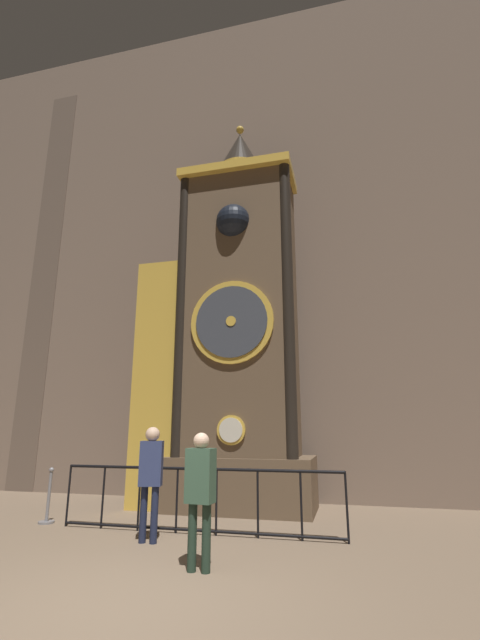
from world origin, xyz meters
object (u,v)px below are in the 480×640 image
at_px(clock_tower, 226,331).
at_px(stanchion_post, 48,505).
at_px(visitor_near, 151,471).
at_px(visitor_far, 200,486).

relative_size(clock_tower, stanchion_post, 9.73).
bearing_deg(visitor_near, visitor_far, -57.14).
height_order(visitor_near, visitor_far, visitor_near).
xyz_separation_m(visitor_far, stanchion_post, (-3.57, 1.89, -0.66)).
relative_size(visitor_near, visitor_far, 1.05).
bearing_deg(stanchion_post, clock_tower, 36.07).
bearing_deg(clock_tower, stanchion_post, -143.93).
xyz_separation_m(visitor_near, stanchion_post, (-2.39, 0.82, -0.72)).
bearing_deg(stanchion_post, visitor_near, -18.88).
bearing_deg(visitor_near, stanchion_post, 146.05).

